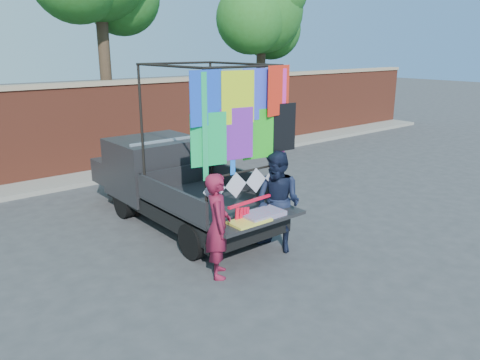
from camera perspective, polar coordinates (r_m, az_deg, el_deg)
ground at (r=8.74m, az=1.56°, el=-8.10°), size 90.00×90.00×0.00m
brick_wall at (r=14.21m, az=-17.33°, el=6.20°), size 30.00×0.45×2.61m
curb at (r=13.84m, az=-15.78°, el=0.70°), size 30.00×1.20×0.12m
tree_right at (r=19.08m, az=2.85°, el=19.54°), size 4.20×3.30×6.62m
pickup_truck at (r=10.06m, az=-8.76°, el=-0.01°), size 2.07×5.21×3.28m
woman at (r=7.40m, az=-2.68°, el=-5.58°), size 0.68×0.74×1.70m
man at (r=8.31m, az=4.65°, el=-2.70°), size 0.86×1.01×1.82m
streamer_bundle at (r=7.76m, az=0.67°, el=-4.17°), size 0.96×0.13×0.66m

